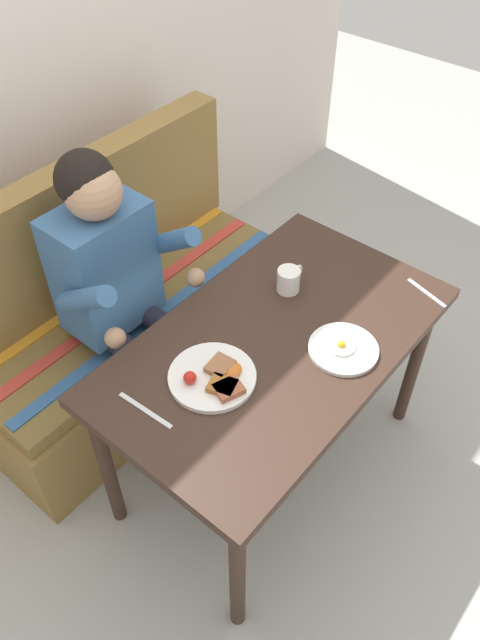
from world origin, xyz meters
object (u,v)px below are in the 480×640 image
at_px(plate_eggs, 343,349).
at_px(coffee_mug, 289,279).
at_px(knife, 145,410).
at_px(table, 275,356).
at_px(plate_breakfast, 214,377).
at_px(fork, 426,293).
at_px(person, 119,280).
at_px(couch, 128,318).

height_order(plate_eggs, coffee_mug, coffee_mug).
relative_size(plate_eggs, knife, 1.11).
xyz_separation_m(table, plate_eggs, (0.10, -0.19, 0.09)).
bearing_deg(table, plate_breakfast, 171.06).
relative_size(coffee_mug, fork, 0.69).
distance_m(table, plate_breakfast, 0.27).
bearing_deg(knife, person, 52.04).
xyz_separation_m(table, person, (-0.14, 0.59, 0.09)).
relative_size(person, coffee_mug, 10.27).
xyz_separation_m(plate_breakfast, coffee_mug, (0.47, 0.07, 0.03)).
height_order(couch, plate_breakfast, couch).
bearing_deg(table, plate_eggs, -63.33).
bearing_deg(plate_eggs, fork, -10.51).
bearing_deg(fork, coffee_mug, 142.37).
bearing_deg(table, person, 103.04).
bearing_deg(plate_breakfast, couch, 70.81).
height_order(fork, knife, same).
distance_m(table, person, 0.61).
distance_m(person, fork, 1.07).
relative_size(plate_eggs, fork, 1.31).
xyz_separation_m(table, knife, (-0.47, 0.12, 0.08)).
xyz_separation_m(person, coffee_mug, (0.35, -0.48, 0.03)).
height_order(table, knife, knife).
bearing_deg(coffee_mug, knife, 179.50).
bearing_deg(plate_breakfast, plate_eggs, -33.63).
distance_m(couch, coffee_mug, 0.82).
bearing_deg(knife, table, -17.25).
relative_size(coffee_mug, knife, 0.59).
bearing_deg(plate_eggs, knife, 151.14).
xyz_separation_m(person, fork, (0.64, -0.86, -0.01)).
height_order(couch, coffee_mug, couch).
relative_size(couch, fork, 8.47).
bearing_deg(couch, knife, -125.75).
xyz_separation_m(couch, coffee_mug, (0.22, -0.65, 0.45)).
bearing_deg(couch, plate_breakfast, -109.19).
relative_size(table, coffee_mug, 10.17).
xyz_separation_m(couch, plate_eggs, (0.10, -0.96, 0.41)).
distance_m(table, couch, 0.83).
bearing_deg(knife, couch, 51.18).
bearing_deg(person, plate_eggs, -73.39).
height_order(couch, plate_eggs, couch).
distance_m(person, plate_eggs, 0.82).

